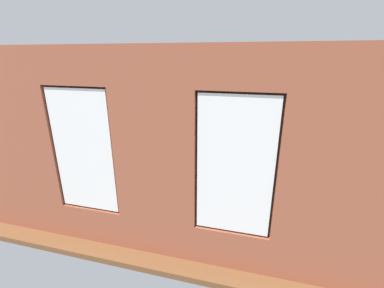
% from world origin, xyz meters
% --- Properties ---
extents(ground_plane, '(6.96, 5.62, 0.10)m').
position_xyz_m(ground_plane, '(0.00, 0.00, -0.05)').
color(ground_plane, brown).
extents(brick_wall_with_windows, '(6.36, 0.30, 3.02)m').
position_xyz_m(brick_wall_with_windows, '(-0.00, 2.43, 1.49)').
color(brick_wall_with_windows, '#9E5138').
rests_on(brick_wall_with_windows, ground_plane).
extents(white_wall_right, '(0.10, 4.62, 3.02)m').
position_xyz_m(white_wall_right, '(3.13, 0.20, 1.51)').
color(white_wall_right, white).
rests_on(white_wall_right, ground_plane).
extents(couch_by_window, '(2.06, 0.87, 0.80)m').
position_xyz_m(couch_by_window, '(0.41, 1.78, 0.33)').
color(couch_by_window, black).
rests_on(couch_by_window, ground_plane).
extents(couch_left, '(0.93, 1.87, 0.80)m').
position_xyz_m(couch_left, '(-2.48, 0.32, 0.33)').
color(couch_left, black).
rests_on(couch_left, ground_plane).
extents(coffee_table, '(1.41, 0.88, 0.40)m').
position_xyz_m(coffee_table, '(0.02, -0.39, 0.36)').
color(coffee_table, tan).
rests_on(coffee_table, ground_plane).
extents(cup_ceramic, '(0.08, 0.08, 0.10)m').
position_xyz_m(cup_ceramic, '(-0.08, -0.26, 0.45)').
color(cup_ceramic, '#B23D38').
rests_on(cup_ceramic, coffee_table).
extents(table_plant_small, '(0.13, 0.13, 0.21)m').
position_xyz_m(table_plant_small, '(-0.37, -0.54, 0.52)').
color(table_plant_small, brown).
rests_on(table_plant_small, coffee_table).
extents(remote_gray, '(0.11, 0.18, 0.02)m').
position_xyz_m(remote_gray, '(0.45, -0.26, 0.41)').
color(remote_gray, '#59595B').
rests_on(remote_gray, coffee_table).
extents(remote_silver, '(0.14, 0.17, 0.02)m').
position_xyz_m(remote_silver, '(0.20, -0.50, 0.41)').
color(remote_silver, '#B2B2B7').
rests_on(remote_silver, coffee_table).
extents(remote_black, '(0.17, 0.14, 0.02)m').
position_xyz_m(remote_black, '(0.02, -0.39, 0.41)').
color(remote_black, black).
rests_on(remote_black, coffee_table).
extents(media_console, '(1.00, 0.42, 0.47)m').
position_xyz_m(media_console, '(2.83, 0.58, 0.24)').
color(media_console, black).
rests_on(media_console, ground_plane).
extents(tv_flatscreen, '(1.04, 0.20, 0.73)m').
position_xyz_m(tv_flatscreen, '(2.83, 0.58, 0.84)').
color(tv_flatscreen, black).
rests_on(tv_flatscreen, media_console).
extents(papasan_chair, '(1.04, 1.04, 0.67)m').
position_xyz_m(papasan_chair, '(0.82, -1.75, 0.43)').
color(papasan_chair, olive).
rests_on(papasan_chair, ground_plane).
extents(potted_plant_foreground_right, '(1.12, 0.95, 1.40)m').
position_xyz_m(potted_plant_foreground_right, '(2.55, -1.75, 0.77)').
color(potted_plant_foreground_right, brown).
rests_on(potted_plant_foreground_right, ground_plane).
extents(potted_plant_between_couches, '(0.53, 0.53, 0.74)m').
position_xyz_m(potted_plant_between_couches, '(-1.07, 1.73, 0.49)').
color(potted_plant_between_couches, beige).
rests_on(potted_plant_between_couches, ground_plane).
extents(potted_plant_beside_window_right, '(0.56, 0.56, 0.87)m').
position_xyz_m(potted_plant_beside_window_right, '(1.62, 1.88, 0.59)').
color(potted_plant_beside_window_right, brown).
rests_on(potted_plant_beside_window_right, ground_plane).
extents(potted_plant_corner_near_left, '(0.48, 0.48, 0.91)m').
position_xyz_m(potted_plant_corner_near_left, '(-2.63, -1.81, 0.55)').
color(potted_plant_corner_near_left, '#9E5638').
rests_on(potted_plant_corner_near_left, ground_plane).
extents(potted_plant_by_left_couch, '(0.34, 0.34, 0.59)m').
position_xyz_m(potted_plant_by_left_couch, '(-2.08, -1.05, 0.39)').
color(potted_plant_by_left_couch, beige).
rests_on(potted_plant_by_left_couch, ground_plane).
extents(potted_plant_mid_room_small, '(0.47, 0.47, 0.68)m').
position_xyz_m(potted_plant_mid_room_small, '(-0.58, -1.08, 0.48)').
color(potted_plant_mid_room_small, '#47423D').
rests_on(potted_plant_mid_room_small, ground_plane).
extents(potted_plant_corner_far_left, '(0.79, 0.79, 1.08)m').
position_xyz_m(potted_plant_corner_far_left, '(-2.63, 1.87, 0.50)').
color(potted_plant_corner_far_left, gray).
rests_on(potted_plant_corner_far_left, ground_plane).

